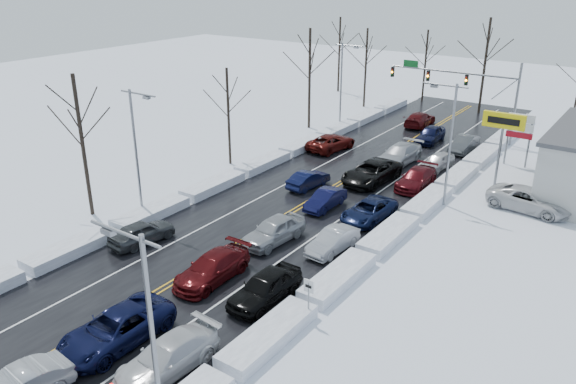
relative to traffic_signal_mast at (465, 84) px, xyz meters
The scene contains 39 objects.
ground 28.73m from the traffic_signal_mast, 97.02° to the right, with size 160.00×160.00×0.00m, color silver.
road_surface 26.78m from the traffic_signal_mast, 97.55° to the right, with size 14.00×84.00×0.01m, color black.
snow_bank_left 28.77m from the traffic_signal_mast, 113.03° to the right, with size 1.70×72.00×0.69m, color white.
snow_bank_right 26.88m from the traffic_signal_mast, 80.92° to the right, with size 1.70×72.00×0.69m, color white.
traffic_signal_mast is the anchor object (origin of this frame).
tires_plus_sign 13.92m from the traffic_signal_mast, 59.54° to the right, with size 3.20×0.34×6.00m.
used_vehicles_sign 9.50m from the traffic_signal_mast, 40.34° to the right, with size 2.20×0.22×4.65m.
speed_limit_sign 36.51m from the traffic_signal_mast, 82.48° to the right, with size 0.55×0.09×2.35m.
streetlight_se 46.25m from the traffic_signal_mast, 83.98° to the right, with size 3.20×0.25×9.00m.
streetlight_ne 18.63m from the traffic_signal_mast, 74.91° to the right, with size 3.20×0.25×9.00m.
streetlight_sw 34.08m from the traffic_signal_mast, 110.16° to the right, with size 3.20×0.25×9.00m.
streetlight_nw 12.40m from the traffic_signal_mast, 161.23° to the right, with size 3.20×0.25×9.00m.
tree_left_b 37.16m from the traffic_signal_mast, 113.74° to the right, with size 4.00×4.00×10.00m.
tree_left_c 24.38m from the traffic_signal_mast, 124.90° to the right, with size 3.40×3.40×8.50m.
tree_left_d 15.93m from the traffic_signal_mast, 157.76° to the right, with size 4.20×4.20×10.50m.
tree_left_e 15.51m from the traffic_signal_mast, 157.13° to the left, with size 3.80×3.80×9.50m.
tree_far_a 24.63m from the traffic_signal_mast, 150.75° to the left, with size 4.00×4.00×10.00m.
tree_far_b 16.10m from the traffic_signal_mast, 125.98° to the left, with size 3.60×3.60×9.00m.
tree_far_c 11.32m from the traffic_signal_mast, 97.48° to the left, with size 4.40×4.40×11.00m.
queued_car_2 43.01m from the traffic_signal_mast, 92.24° to the right, with size 2.65×5.76×1.60m, color black.
queued_car_3 36.26m from the traffic_signal_mast, 92.92° to the right, with size 2.12×5.20×1.51m, color #4B0A0C.
queued_car_4 30.59m from the traffic_signal_mast, 93.34° to the right, with size 1.93×4.81×1.64m, color #9EA1A6.
queued_car_5 24.23m from the traffic_signal_mast, 94.51° to the right, with size 1.41×4.04×1.33m, color black.
queued_car_6 17.79m from the traffic_signal_mast, 95.19° to the right, with size 2.82×6.13×1.70m, color black.
queued_car_7 12.64m from the traffic_signal_mast, 98.12° to the right, with size 2.34×5.75×1.67m, color #A8ABB0.
queued_car_8 6.78m from the traffic_signal_mast, 116.31° to the right, with size 1.89×4.70×1.60m, color black.
queued_car_11 43.05m from the traffic_signal_mast, 87.66° to the right, with size 2.08×5.12×1.49m, color silver.
queued_car_12 36.26m from the traffic_signal_mast, 86.95° to the right, with size 1.93×4.81×1.64m, color black.
queued_car_13 29.52m from the traffic_signal_mast, 86.08° to the right, with size 1.45×4.16×1.37m, color #A7A9AF.
queued_car_14 24.22m from the traffic_signal_mast, 85.92° to the right, with size 2.29×4.96×1.38m, color #0B1333.
queued_car_15 16.89m from the traffic_signal_mast, 83.05° to the right, with size 2.06×5.07×1.47m, color #4A090F.
queued_car_16 12.13m from the traffic_signal_mast, 80.78° to the right, with size 1.62×4.04×1.37m, color #BABABC.
queued_car_17 7.45m from the traffic_signal_mast, 66.65° to the right, with size 1.58×4.54×1.50m, color #444749.
oncoming_car_0 22.12m from the traffic_signal_mast, 103.73° to the right, with size 1.43×4.09×1.35m, color black.
oncoming_car_1 15.28m from the traffic_signal_mast, 127.18° to the right, with size 2.52×5.46×1.52m, color #4D0D0A.
oncoming_car_2 7.58m from the traffic_signal_mast, 163.07° to the left, with size 2.16×5.32×1.54m, color #43080B.
oncoming_car_3 36.41m from the traffic_signal_mast, 103.77° to the right, with size 1.76×4.36×1.49m, color #383B3D.
parked_car_0 19.46m from the traffic_signal_mast, 55.88° to the right, with size 2.72×5.91×1.64m, color silver.
parked_car_2 14.22m from the traffic_signal_mast, 28.69° to the right, with size 1.99×4.94×1.68m, color black.
Camera 1 is at (20.89, -27.96, 16.63)m, focal length 35.00 mm.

